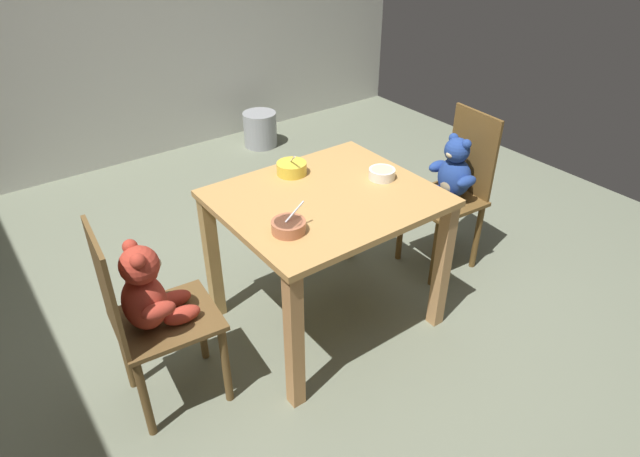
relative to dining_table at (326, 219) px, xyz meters
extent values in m
cube|color=slate|center=(0.00, 0.00, -0.64)|extent=(5.20, 5.20, 0.04)
cube|color=tan|center=(0.00, 0.00, 0.12)|extent=(0.98, 0.84, 0.03)
cube|color=#B9824E|center=(-0.45, -0.37, -0.26)|extent=(0.06, 0.06, 0.72)
cube|color=tan|center=(0.45, -0.37, -0.26)|extent=(0.06, 0.06, 0.72)
cube|color=#AD854A|center=(-0.45, 0.37, -0.26)|extent=(0.06, 0.06, 0.72)
cube|color=#B3894B|center=(0.45, 0.37, -0.26)|extent=(0.06, 0.06, 0.72)
cube|color=brown|center=(0.84, 0.00, -0.18)|extent=(0.42, 0.39, 0.02)
cube|color=brown|center=(1.03, -0.01, 0.07)|extent=(0.04, 0.34, 0.48)
cylinder|color=brown|center=(0.69, 0.17, -0.40)|extent=(0.04, 0.04, 0.43)
cylinder|color=brown|center=(0.67, -0.14, -0.40)|extent=(0.04, 0.04, 0.43)
cylinder|color=brown|center=(1.02, 0.14, -0.40)|extent=(0.04, 0.04, 0.43)
cylinder|color=brown|center=(1.00, -0.16, -0.40)|extent=(0.04, 0.04, 0.43)
ellipsoid|color=navy|center=(0.91, 0.00, -0.05)|extent=(0.19, 0.21, 0.23)
ellipsoid|color=beige|center=(0.86, 0.00, -0.06)|extent=(0.07, 0.12, 0.14)
sphere|color=navy|center=(0.90, 0.00, 0.12)|extent=(0.14, 0.14, 0.14)
ellipsoid|color=beige|center=(0.85, 0.00, 0.11)|extent=(0.05, 0.06, 0.04)
sphere|color=navy|center=(0.92, 0.05, 0.17)|extent=(0.05, 0.05, 0.05)
sphere|color=navy|center=(0.91, -0.05, 0.17)|extent=(0.05, 0.05, 0.05)
ellipsoid|color=navy|center=(0.90, 0.11, -0.02)|extent=(0.14, 0.07, 0.06)
ellipsoid|color=navy|center=(0.88, -0.11, -0.02)|extent=(0.14, 0.07, 0.06)
ellipsoid|color=navy|center=(0.80, 0.06, -0.13)|extent=(0.16, 0.08, 0.07)
ellipsoid|color=navy|center=(0.79, -0.05, -0.13)|extent=(0.16, 0.08, 0.07)
cube|color=brown|center=(-0.84, -0.02, -0.18)|extent=(0.45, 0.40, 0.02)
cube|color=brown|center=(-1.04, 0.00, 0.07)|extent=(0.05, 0.34, 0.48)
cylinder|color=brown|center=(-0.68, -0.18, -0.40)|extent=(0.04, 0.04, 0.43)
cylinder|color=brown|center=(-0.65, 0.12, -0.40)|extent=(0.04, 0.04, 0.43)
cylinder|color=brown|center=(-1.03, -0.15, -0.40)|extent=(0.04, 0.04, 0.43)
cylinder|color=brown|center=(-1.01, 0.15, -0.40)|extent=(0.04, 0.04, 0.43)
ellipsoid|color=#AF3828|center=(-0.92, -0.01, -0.05)|extent=(0.19, 0.22, 0.24)
ellipsoid|color=#D4BA8B|center=(-0.86, -0.01, -0.06)|extent=(0.07, 0.12, 0.14)
sphere|color=#AF3828|center=(-0.91, -0.01, 0.13)|extent=(0.16, 0.16, 0.16)
ellipsoid|color=#D4BA8B|center=(-0.85, -0.02, 0.12)|extent=(0.06, 0.07, 0.05)
sphere|color=#AF3828|center=(-0.92, -0.06, 0.19)|extent=(0.06, 0.06, 0.06)
sphere|color=#AF3828|center=(-0.91, 0.04, 0.19)|extent=(0.06, 0.06, 0.06)
ellipsoid|color=#AF3828|center=(-0.90, -0.13, -0.02)|extent=(0.14, 0.08, 0.07)
ellipsoid|color=#AF3828|center=(-0.88, 0.10, -0.02)|extent=(0.14, 0.08, 0.07)
ellipsoid|color=#AF3828|center=(-0.80, -0.08, -0.13)|extent=(0.16, 0.09, 0.07)
ellipsoid|color=#AF3828|center=(-0.79, 0.04, -0.13)|extent=(0.16, 0.09, 0.07)
cylinder|color=#B46948|center=(-0.31, -0.16, 0.16)|extent=(0.15, 0.15, 0.05)
cylinder|color=#B46948|center=(-0.31, -0.16, 0.14)|extent=(0.08, 0.08, 0.01)
cylinder|color=#D0B188|center=(-0.31, -0.16, 0.18)|extent=(0.12, 0.12, 0.01)
cylinder|color=#BCBCC1|center=(-0.28, -0.16, 0.22)|extent=(0.10, 0.01, 0.07)
ellipsoid|color=#BCBCC1|center=(-0.33, -0.16, 0.17)|extent=(0.03, 0.02, 0.01)
cylinder|color=white|center=(0.32, -0.02, 0.16)|extent=(0.13, 0.13, 0.05)
cylinder|color=white|center=(0.32, -0.02, 0.14)|extent=(0.07, 0.07, 0.01)
cylinder|color=#C9B092|center=(0.32, -0.02, 0.18)|extent=(0.11, 0.11, 0.01)
cylinder|color=yellow|center=(-0.01, 0.28, 0.16)|extent=(0.15, 0.15, 0.06)
cylinder|color=yellow|center=(-0.01, 0.28, 0.14)|extent=(0.08, 0.08, 0.01)
cylinder|color=beige|center=(-0.01, 0.28, 0.19)|extent=(0.12, 0.12, 0.01)
cylinder|color=#BCBCC1|center=(-0.02, 0.25, 0.23)|extent=(0.05, 0.10, 0.08)
ellipsoid|color=#BCBCC1|center=(0.00, 0.29, 0.18)|extent=(0.03, 0.04, 0.01)
cylinder|color=#93969B|center=(0.89, 2.15, -0.47)|extent=(0.29, 0.29, 0.30)
camera|label=1|loc=(-1.35, -1.78, 1.38)|focal=30.73mm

